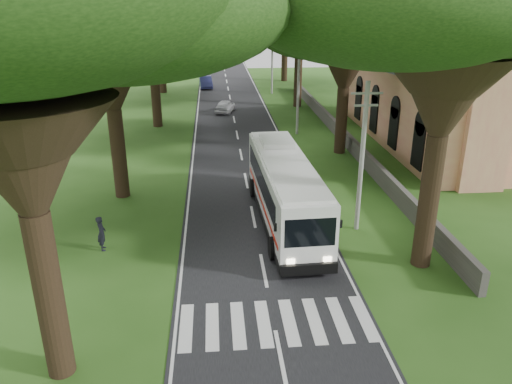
# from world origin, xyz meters

# --- Properties ---
(ground) EXTENTS (140.00, 140.00, 0.00)m
(ground) POSITION_xyz_m (0.00, 0.00, 0.00)
(ground) COLOR #264D16
(ground) RESTS_ON ground
(road) EXTENTS (8.00, 120.00, 0.04)m
(road) POSITION_xyz_m (0.00, 25.00, 0.01)
(road) COLOR black
(road) RESTS_ON ground
(crosswalk) EXTENTS (8.00, 3.00, 0.01)m
(crosswalk) POSITION_xyz_m (0.00, -2.00, 0.00)
(crosswalk) COLOR silver
(crosswalk) RESTS_ON ground
(property_wall) EXTENTS (0.35, 50.00, 1.20)m
(property_wall) POSITION_xyz_m (9.00, 24.00, 0.60)
(property_wall) COLOR #383533
(property_wall) RESTS_ON ground
(church) EXTENTS (14.00, 24.00, 11.60)m
(church) POSITION_xyz_m (17.86, 21.55, 4.91)
(church) COLOR #E0846D
(church) RESTS_ON ground
(pole_near) EXTENTS (1.60, 0.24, 8.00)m
(pole_near) POSITION_xyz_m (5.50, 6.00, 4.18)
(pole_near) COLOR gray
(pole_near) RESTS_ON ground
(pole_mid) EXTENTS (1.60, 0.24, 8.00)m
(pole_mid) POSITION_xyz_m (5.50, 26.00, 4.18)
(pole_mid) COLOR gray
(pole_mid) RESTS_ON ground
(pole_far) EXTENTS (1.60, 0.24, 8.00)m
(pole_far) POSITION_xyz_m (5.50, 46.00, 4.18)
(pole_far) COLOR gray
(pole_far) RESTS_ON ground
(tree_l_mida) EXTENTS (14.12, 14.12, 14.31)m
(tree_l_mida) POSITION_xyz_m (-8.00, 12.00, 11.19)
(tree_l_mida) COLOR black
(tree_l_mida) RESTS_ON ground
(tree_l_midb) EXTENTS (14.39, 14.39, 13.57)m
(tree_l_midb) POSITION_xyz_m (-7.50, 30.00, 10.42)
(tree_l_midb) COLOR black
(tree_l_midb) RESTS_ON ground
(tree_r_mida) EXTENTS (12.45, 12.45, 13.18)m
(tree_r_mida) POSITION_xyz_m (8.00, 20.00, 10.36)
(tree_r_mida) COLOR black
(tree_r_mida) RESTS_ON ground
(coach_bus) EXTENTS (3.28, 12.53, 3.67)m
(coach_bus) POSITION_xyz_m (1.70, 7.33, 1.97)
(coach_bus) COLOR white
(coach_bus) RESTS_ON ground
(distant_car_a) EXTENTS (2.58, 4.27, 1.36)m
(distant_car_a) POSITION_xyz_m (-0.80, 35.39, 0.71)
(distant_car_a) COLOR #A3A2A7
(distant_car_a) RESTS_ON road
(distant_car_b) EXTENTS (1.96, 4.71, 1.51)m
(distant_car_b) POSITION_xyz_m (-3.00, 50.97, 0.79)
(distant_car_b) COLOR navy
(distant_car_b) RESTS_ON road
(pedestrian) EXTENTS (0.55, 0.73, 1.80)m
(pedestrian) POSITION_xyz_m (-7.82, 4.76, 0.90)
(pedestrian) COLOR black
(pedestrian) RESTS_ON ground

